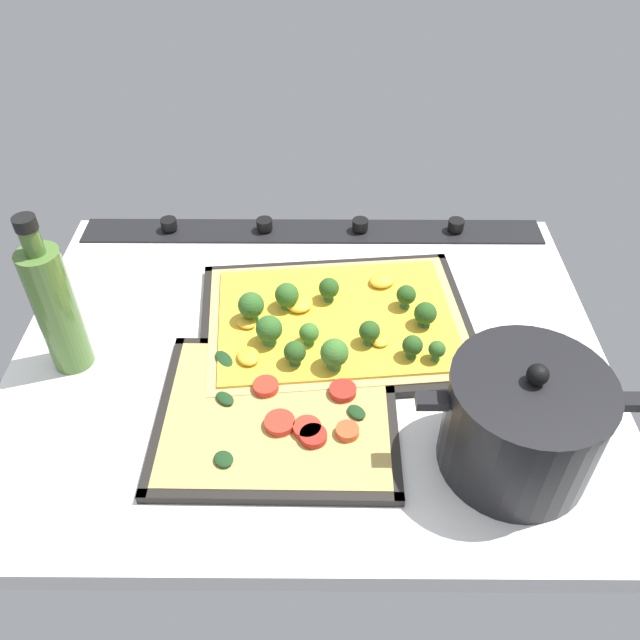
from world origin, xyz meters
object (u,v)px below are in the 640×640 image
baking_tray_front (336,325)px  broccoli_pizza (333,321)px  veggie_pizza_back (280,412)px  oil_bottle (56,307)px  baking_tray_back (277,414)px  cooking_pot (522,423)px

baking_tray_front → broccoli_pizza: 1.83cm
veggie_pizza_back → oil_bottle: 32.27cm
baking_tray_back → broccoli_pizza: bearing=-114.1°
baking_tray_back → veggie_pizza_back: size_ratio=1.09×
cooking_pot → oil_bottle: (57.70, -16.27, 3.09)cm
cooking_pot → broccoli_pizza: bearing=-46.8°
baking_tray_front → veggie_pizza_back: (7.41, 17.22, 0.71)cm
baking_tray_front → cooking_pot: size_ratio=1.68×
broccoli_pizza → baking_tray_back: (7.30, 16.29, -1.56)cm
baking_tray_front → veggie_pizza_back: bearing=66.7°
broccoli_pizza → veggie_pizza_back: size_ratio=1.39×
baking_tray_front → broccoli_pizza: (0.43, 0.81, 1.58)cm
veggie_pizza_back → oil_bottle: size_ratio=1.19×
baking_tray_front → veggie_pizza_back: size_ratio=1.48×
cooking_pot → oil_bottle: 60.03cm
broccoli_pizza → veggie_pizza_back: 17.85cm
broccoli_pizza → baking_tray_back: bearing=65.9°
oil_bottle → veggie_pizza_back: bearing=161.4°
broccoli_pizza → oil_bottle: oil_bottle is taller
veggie_pizza_back → cooking_pot: 29.64cm
baking_tray_back → baking_tray_front: bearing=-114.3°
baking_tray_front → broccoli_pizza: size_ratio=1.07×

